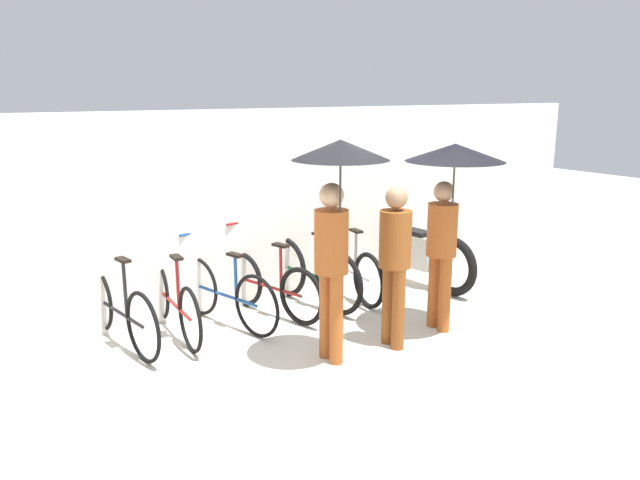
# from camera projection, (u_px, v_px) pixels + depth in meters

# --- Properties ---
(ground_plane) EXTENTS (30.00, 30.00, 0.00)m
(ground_plane) POSITION_uv_depth(u_px,v_px,m) (337.00, 376.00, 5.72)
(ground_plane) COLOR beige
(back_wall) EXTENTS (11.91, 0.12, 2.34)m
(back_wall) POSITION_uv_depth(u_px,v_px,m) (227.00, 212.00, 7.26)
(back_wall) COLOR silver
(back_wall) RESTS_ON ground
(parked_bicycle_0) EXTENTS (0.44, 1.78, 1.09)m
(parked_bicycle_0) POSITION_uv_depth(u_px,v_px,m) (119.00, 310.00, 6.34)
(parked_bicycle_0) COLOR black
(parked_bicycle_0) RESTS_ON ground
(parked_bicycle_1) EXTENTS (0.44, 1.76, 1.08)m
(parked_bicycle_1) POSITION_uv_depth(u_px,v_px,m) (173.00, 301.00, 6.64)
(parked_bicycle_1) COLOR black
(parked_bicycle_1) RESTS_ON ground
(parked_bicycle_2) EXTENTS (0.55, 1.66, 1.00)m
(parked_bicycle_2) POSITION_uv_depth(u_px,v_px,m) (226.00, 294.00, 6.88)
(parked_bicycle_2) COLOR black
(parked_bicycle_2) RESTS_ON ground
(parked_bicycle_3) EXTENTS (0.56, 1.61, 1.05)m
(parked_bicycle_3) POSITION_uv_depth(u_px,v_px,m) (270.00, 286.00, 7.20)
(parked_bicycle_3) COLOR black
(parked_bicycle_3) RESTS_ON ground
(parked_bicycle_4) EXTENTS (0.48, 1.70, 1.02)m
(parked_bicycle_4) POSITION_uv_depth(u_px,v_px,m) (310.00, 273.00, 7.53)
(parked_bicycle_4) COLOR black
(parked_bicycle_4) RESTS_ON ground
(parked_bicycle_5) EXTENTS (0.44, 1.64, 1.00)m
(parked_bicycle_5) POSITION_uv_depth(u_px,v_px,m) (349.00, 269.00, 7.85)
(parked_bicycle_5) COLOR black
(parked_bicycle_5) RESTS_ON ground
(pedestrian_leading) EXTENTS (0.88, 0.88, 2.13)m
(pedestrian_leading) POSITION_uv_depth(u_px,v_px,m) (336.00, 198.00, 5.62)
(pedestrian_leading) COLOR #9E4C1E
(pedestrian_leading) RESTS_ON ground
(pedestrian_center) EXTENTS (0.32, 0.32, 1.65)m
(pedestrian_center) POSITION_uv_depth(u_px,v_px,m) (395.00, 255.00, 6.18)
(pedestrian_center) COLOR brown
(pedestrian_center) RESTS_ON ground
(pedestrian_trailing) EXTENTS (1.02, 1.02, 2.03)m
(pedestrian_trailing) POSITION_uv_depth(u_px,v_px,m) (450.00, 185.00, 6.41)
(pedestrian_trailing) COLOR #9E4C1E
(pedestrian_trailing) RESTS_ON ground
(motorcycle) EXTENTS (0.58, 2.17, 0.95)m
(motorcycle) POSITION_uv_depth(u_px,v_px,m) (411.00, 252.00, 8.40)
(motorcycle) COLOR black
(motorcycle) RESTS_ON ground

